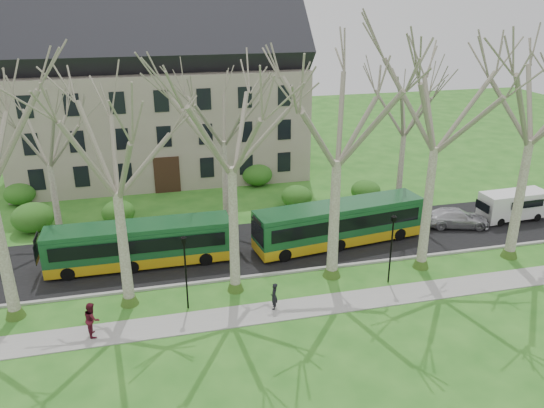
# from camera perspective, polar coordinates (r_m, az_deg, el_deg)

# --- Properties ---
(ground) EXTENTS (120.00, 120.00, 0.00)m
(ground) POSITION_cam_1_polar(r_m,az_deg,el_deg) (31.96, 1.72, -8.79)
(ground) COLOR #27651D
(ground) RESTS_ON ground
(sidewalk) EXTENTS (70.00, 2.00, 0.06)m
(sidewalk) POSITION_cam_1_polar(r_m,az_deg,el_deg) (29.90, 3.00, -11.10)
(sidewalk) COLOR gray
(sidewalk) RESTS_ON ground
(road) EXTENTS (80.00, 8.00, 0.06)m
(road) POSITION_cam_1_polar(r_m,az_deg,el_deg) (36.64, -0.54, -4.52)
(road) COLOR black
(road) RESTS_ON ground
(curb) EXTENTS (80.00, 0.25, 0.14)m
(curb) POSITION_cam_1_polar(r_m,az_deg,el_deg) (33.18, 1.04, -7.42)
(curb) COLOR #A5A39E
(curb) RESTS_ON ground
(building) EXTENTS (26.50, 12.20, 16.00)m
(building) POSITION_cam_1_polar(r_m,az_deg,el_deg) (51.21, -12.13, 12.06)
(building) COLOR gray
(building) RESTS_ON ground
(tree_row_verge) EXTENTS (49.00, 7.00, 14.00)m
(tree_row_verge) POSITION_cam_1_polar(r_m,az_deg,el_deg) (29.32, 1.72, 3.38)
(tree_row_verge) COLOR gray
(tree_row_verge) RESTS_ON ground
(tree_row_far) EXTENTS (33.00, 7.00, 12.00)m
(tree_row_far) POSITION_cam_1_polar(r_m,az_deg,el_deg) (39.37, -4.30, 6.59)
(tree_row_far) COLOR gray
(tree_row_far) RESTS_ON ground
(lamp_row) EXTENTS (36.22, 0.22, 4.30)m
(lamp_row) POSITION_cam_1_polar(r_m,az_deg,el_deg) (29.88, 2.28, -5.48)
(lamp_row) COLOR black
(lamp_row) RESTS_ON ground
(hedges) EXTENTS (30.60, 8.60, 2.00)m
(hedges) POSITION_cam_1_polar(r_m,az_deg,el_deg) (43.38, -9.13, 0.87)
(hedges) COLOR #234E16
(hedges) RESTS_ON ground
(bus_lead) EXTENTS (11.43, 2.42, 2.86)m
(bus_lead) POSITION_cam_1_polar(r_m,az_deg,el_deg) (34.62, -14.02, -4.18)
(bus_lead) COLOR #164E25
(bus_lead) RESTS_ON road
(bus_follow) EXTENTS (12.20, 4.10, 2.99)m
(bus_follow) POSITION_cam_1_polar(r_m,az_deg,el_deg) (36.65, 7.27, -2.07)
(bus_follow) COLOR #164E25
(bus_follow) RESTS_ON road
(sedan) EXTENTS (5.02, 3.05, 1.36)m
(sedan) POSITION_cam_1_polar(r_m,az_deg,el_deg) (41.61, 19.25, -1.42)
(sedan) COLOR #B5B4B9
(sedan) RESTS_ON road
(van_a) EXTENTS (5.18, 2.08, 2.23)m
(van_a) POSITION_cam_1_polar(r_m,az_deg,el_deg) (44.31, 24.48, -0.19)
(van_a) COLOR white
(van_a) RESTS_ON road
(pedestrian_a) EXTENTS (0.54, 0.66, 1.55)m
(pedestrian_a) POSITION_cam_1_polar(r_m,az_deg,el_deg) (29.37, 0.23, -9.88)
(pedestrian_a) COLOR black
(pedestrian_a) RESTS_ON sidewalk
(pedestrian_b) EXTENTS (0.85, 1.01, 1.84)m
(pedestrian_b) POSITION_cam_1_polar(r_m,az_deg,el_deg) (28.73, -18.80, -11.62)
(pedestrian_b) COLOR #551322
(pedestrian_b) RESTS_ON sidewalk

